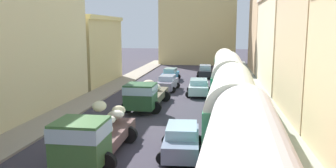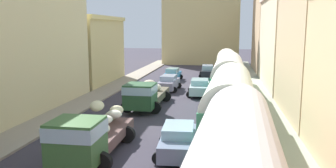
% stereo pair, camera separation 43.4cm
% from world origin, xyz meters
% --- Properties ---
extents(ground_plane, '(154.00, 154.00, 0.00)m').
position_xyz_m(ground_plane, '(0.00, 27.00, 0.00)').
color(ground_plane, '#37333D').
extents(sidewalk_left, '(2.50, 70.00, 0.14)m').
position_xyz_m(sidewalk_left, '(-7.25, 27.00, 0.07)').
color(sidewalk_left, gray).
rests_on(sidewalk_left, ground).
extents(sidewalk_right, '(2.50, 70.00, 0.14)m').
position_xyz_m(sidewalk_right, '(7.25, 27.00, 0.07)').
color(sidewalk_right, '#989D8B').
rests_on(sidewalk_right, ground).
extents(building_left_2, '(4.43, 14.23, 11.22)m').
position_xyz_m(building_left_2, '(-10.71, 21.17, 5.61)').
color(building_left_2, beige).
rests_on(building_left_2, ground).
extents(building_left_3, '(4.96, 10.81, 7.54)m').
position_xyz_m(building_left_3, '(-10.76, 34.41, 3.79)').
color(building_left_3, tan).
rests_on(building_left_3, ground).
extents(building_right_2, '(4.54, 10.29, 14.33)m').
position_xyz_m(building_right_2, '(10.56, 22.57, 7.18)').
color(building_right_2, tan).
rests_on(building_right_2, ground).
extents(building_right_3, '(4.87, 13.66, 9.93)m').
position_xyz_m(building_right_3, '(10.72, 35.35, 5.00)').
color(building_right_3, beige).
rests_on(building_right_3, ground).
extents(building_right_4, '(5.74, 12.20, 10.62)m').
position_xyz_m(building_right_4, '(11.37, 48.73, 5.31)').
color(building_right_4, tan).
rests_on(building_right_4, ground).
extents(distant_church, '(13.07, 6.68, 21.99)m').
position_xyz_m(distant_church, '(0.00, 58.40, 7.32)').
color(distant_church, tan).
rests_on(distant_church, ground).
extents(parked_bus_1, '(3.51, 9.50, 4.07)m').
position_xyz_m(parked_bus_1, '(4.60, 15.50, 2.24)').
color(parked_bus_1, '#399C66').
rests_on(parked_bus_1, ground).
extents(parked_bus_2, '(3.39, 9.94, 4.16)m').
position_xyz_m(parked_bus_2, '(4.60, 24.50, 2.31)').
color(parked_bus_2, '#2C996A').
rests_on(parked_bus_2, ground).
extents(parked_bus_3, '(3.35, 8.64, 3.92)m').
position_xyz_m(parked_bus_3, '(4.60, 33.50, 2.17)').
color(parked_bus_3, '#3A9D64').
rests_on(parked_bus_3, ground).
extents(cargo_truck_0, '(3.04, 6.61, 2.39)m').
position_xyz_m(cargo_truck_0, '(-1.91, 12.41, 1.24)').
color(cargo_truck_0, '#365E2F').
rests_on(cargo_truck_0, ground).
extents(cargo_truck_1, '(3.05, 7.21, 2.22)m').
position_xyz_m(cargo_truck_1, '(-1.71, 22.91, 1.17)').
color(cargo_truck_1, '#284E2D').
rests_on(cargo_truck_1, ground).
extents(car_0, '(2.28, 4.28, 1.53)m').
position_xyz_m(car_0, '(-1.25, 31.17, 0.78)').
color(car_0, gray).
rests_on(car_0, ground).
extents(car_1, '(2.23, 3.92, 1.47)m').
position_xyz_m(car_1, '(-1.91, 37.84, 0.74)').
color(car_1, '#3A8DCA').
rests_on(car_1, ground).
extents(car_2, '(2.40, 4.16, 1.52)m').
position_xyz_m(car_2, '(2.12, 13.75, 0.77)').
color(car_2, slate).
rests_on(car_2, ground).
extents(car_3, '(2.47, 4.19, 1.52)m').
position_xyz_m(car_3, '(2.02, 29.13, 0.77)').
color(car_3, silver).
rests_on(car_3, ground).
extents(car_4, '(2.26, 4.37, 1.55)m').
position_xyz_m(car_4, '(2.10, 41.33, 0.77)').
color(car_4, black).
rests_on(car_4, ground).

